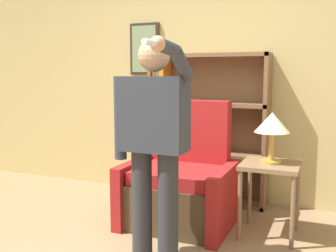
{
  "coord_description": "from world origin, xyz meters",
  "views": [
    {
      "loc": [
        1.34,
        -2.15,
        1.38
      ],
      "look_at": [
        0.13,
        0.73,
        0.96
      ],
      "focal_mm": 42.0,
      "sensor_mm": 36.0,
      "label": 1
    }
  ],
  "objects": [
    {
      "name": "wall_back",
      "position": [
        -0.0,
        2.03,
        1.4
      ],
      "size": [
        8.0,
        0.11,
        2.8
      ],
      "color": "tan",
      "rests_on": "ground_plane"
    },
    {
      "name": "bookcase",
      "position": [
        -0.01,
        1.87,
        0.78
      ],
      "size": [
        1.28,
        0.28,
        1.59
      ],
      "color": "brown",
      "rests_on": "ground_plane"
    },
    {
      "name": "armchair",
      "position": [
        0.09,
        1.16,
        0.36
      ],
      "size": [
        0.96,
        0.81,
        1.13
      ],
      "color": "#4C3823",
      "rests_on": "ground_plane"
    },
    {
      "name": "person_standing",
      "position": [
        0.18,
        0.36,
        0.94
      ],
      "size": [
        0.62,
        0.78,
        1.62
      ],
      "color": "#2D2D33",
      "rests_on": "ground_plane"
    },
    {
      "name": "side_table",
      "position": [
        0.89,
        1.16,
        0.53
      ],
      "size": [
        0.48,
        0.48,
        0.63
      ],
      "color": "#846647",
      "rests_on": "ground_plane"
    },
    {
      "name": "table_lamp",
      "position": [
        0.89,
        1.16,
        0.95
      ],
      "size": [
        0.29,
        0.29,
        0.43
      ],
      "color": "gold",
      "rests_on": "side_table"
    }
  ]
}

